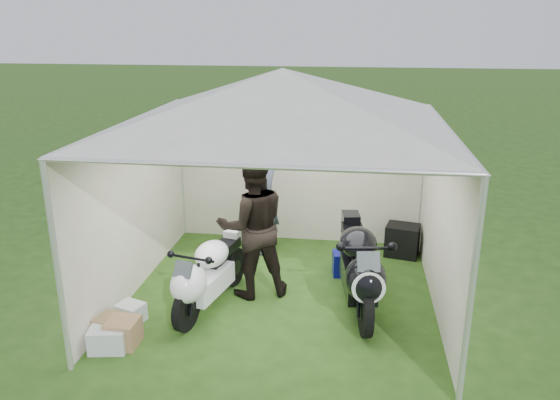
{
  "coord_description": "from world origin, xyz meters",
  "views": [
    {
      "loc": [
        0.9,
        -6.61,
        3.52
      ],
      "look_at": [
        -0.08,
        0.35,
        1.22
      ],
      "focal_mm": 35.0,
      "sensor_mm": 36.0,
      "label": 1
    }
  ],
  "objects_px": {
    "crate_0": "(109,338)",
    "crate_3": "(116,329)",
    "paddock_stand": "(349,264)",
    "person_dark_jacket": "(253,226)",
    "crate_1": "(123,332)",
    "motorcycle_black": "(359,266)",
    "equipment_box": "(402,240)",
    "crate_2": "(131,312)",
    "person_blue_jacket": "(265,200)",
    "canopy_tent": "(283,103)",
    "motorcycle_white": "(207,273)"
  },
  "relations": [
    {
      "from": "crate_3",
      "to": "paddock_stand",
      "type": "bearing_deg",
      "value": 38.86
    },
    {
      "from": "equipment_box",
      "to": "canopy_tent",
      "type": "bearing_deg",
      "value": -138.37
    },
    {
      "from": "crate_1",
      "to": "motorcycle_white",
      "type": "bearing_deg",
      "value": 51.46
    },
    {
      "from": "person_dark_jacket",
      "to": "crate_2",
      "type": "relative_size",
      "value": 6.25
    },
    {
      "from": "canopy_tent",
      "to": "person_blue_jacket",
      "type": "relative_size",
      "value": 3.28
    },
    {
      "from": "motorcycle_black",
      "to": "crate_3",
      "type": "distance_m",
      "value": 3.03
    },
    {
      "from": "person_blue_jacket",
      "to": "crate_0",
      "type": "bearing_deg",
      "value": -6.88
    },
    {
      "from": "person_dark_jacket",
      "to": "crate_1",
      "type": "height_order",
      "value": "person_dark_jacket"
    },
    {
      "from": "canopy_tent",
      "to": "person_blue_jacket",
      "type": "height_order",
      "value": "canopy_tent"
    },
    {
      "from": "motorcycle_black",
      "to": "crate_0",
      "type": "height_order",
      "value": "motorcycle_black"
    },
    {
      "from": "motorcycle_white",
      "to": "person_blue_jacket",
      "type": "distance_m",
      "value": 2.01
    },
    {
      "from": "motorcycle_white",
      "to": "crate_0",
      "type": "bearing_deg",
      "value": -116.64
    },
    {
      "from": "canopy_tent",
      "to": "motorcycle_black",
      "type": "relative_size",
      "value": 2.64
    },
    {
      "from": "motorcycle_black",
      "to": "crate_2",
      "type": "distance_m",
      "value": 2.9
    },
    {
      "from": "equipment_box",
      "to": "crate_2",
      "type": "relative_size",
      "value": 1.61
    },
    {
      "from": "crate_0",
      "to": "motorcycle_white",
      "type": "bearing_deg",
      "value": 50.47
    },
    {
      "from": "crate_1",
      "to": "crate_2",
      "type": "relative_size",
      "value": 1.1
    },
    {
      "from": "paddock_stand",
      "to": "crate_0",
      "type": "distance_m",
      "value": 3.5
    },
    {
      "from": "canopy_tent",
      "to": "crate_0",
      "type": "relative_size",
      "value": 13.83
    },
    {
      "from": "person_blue_jacket",
      "to": "crate_1",
      "type": "distance_m",
      "value": 3.17
    },
    {
      "from": "crate_3",
      "to": "person_dark_jacket",
      "type": "bearing_deg",
      "value": 44.89
    },
    {
      "from": "crate_2",
      "to": "person_dark_jacket",
      "type": "bearing_deg",
      "value": 34.27
    },
    {
      "from": "person_dark_jacket",
      "to": "crate_1",
      "type": "relative_size",
      "value": 5.66
    },
    {
      "from": "crate_0",
      "to": "crate_1",
      "type": "height_order",
      "value": "crate_1"
    },
    {
      "from": "paddock_stand",
      "to": "crate_2",
      "type": "xyz_separation_m",
      "value": [
        -2.63,
        -1.69,
        -0.06
      ]
    },
    {
      "from": "person_blue_jacket",
      "to": "crate_2",
      "type": "distance_m",
      "value": 2.79
    },
    {
      "from": "motorcycle_black",
      "to": "equipment_box",
      "type": "distance_m",
      "value": 1.94
    },
    {
      "from": "motorcycle_white",
      "to": "paddock_stand",
      "type": "bearing_deg",
      "value": 48.46
    },
    {
      "from": "motorcycle_white",
      "to": "crate_3",
      "type": "xyz_separation_m",
      "value": [
        -0.87,
        -0.86,
        -0.35
      ]
    },
    {
      "from": "motorcycle_black",
      "to": "equipment_box",
      "type": "relative_size",
      "value": 4.27
    },
    {
      "from": "canopy_tent",
      "to": "equipment_box",
      "type": "relative_size",
      "value": 11.28
    },
    {
      "from": "motorcycle_white",
      "to": "crate_0",
      "type": "height_order",
      "value": "motorcycle_white"
    },
    {
      "from": "person_dark_jacket",
      "to": "equipment_box",
      "type": "relative_size",
      "value": 3.89
    },
    {
      "from": "person_blue_jacket",
      "to": "crate_2",
      "type": "xyz_separation_m",
      "value": [
        -1.28,
        -2.36,
        -0.75
      ]
    },
    {
      "from": "crate_0",
      "to": "crate_3",
      "type": "height_order",
      "value": "crate_3"
    },
    {
      "from": "crate_1",
      "to": "crate_3",
      "type": "xyz_separation_m",
      "value": [
        -0.12,
        0.08,
        -0.01
      ]
    },
    {
      "from": "canopy_tent",
      "to": "paddock_stand",
      "type": "distance_m",
      "value": 2.65
    },
    {
      "from": "person_blue_jacket",
      "to": "crate_0",
      "type": "relative_size",
      "value": 4.22
    },
    {
      "from": "paddock_stand",
      "to": "person_blue_jacket",
      "type": "distance_m",
      "value": 1.66
    },
    {
      "from": "motorcycle_white",
      "to": "crate_2",
      "type": "distance_m",
      "value": 1.04
    },
    {
      "from": "canopy_tent",
      "to": "motorcycle_black",
      "type": "height_order",
      "value": "canopy_tent"
    },
    {
      "from": "motorcycle_white",
      "to": "crate_0",
      "type": "xyz_separation_m",
      "value": [
        -0.87,
        -1.05,
        -0.36
      ]
    },
    {
      "from": "crate_0",
      "to": "crate_2",
      "type": "height_order",
      "value": "crate_0"
    },
    {
      "from": "equipment_box",
      "to": "crate_3",
      "type": "bearing_deg",
      "value": -139.56
    },
    {
      "from": "person_blue_jacket",
      "to": "motorcycle_black",
      "type": "bearing_deg",
      "value": 58.54
    },
    {
      "from": "motorcycle_white",
      "to": "crate_1",
      "type": "height_order",
      "value": "motorcycle_white"
    },
    {
      "from": "crate_0",
      "to": "crate_2",
      "type": "relative_size",
      "value": 1.31
    },
    {
      "from": "crate_0",
      "to": "crate_1",
      "type": "xyz_separation_m",
      "value": [
        0.12,
        0.12,
        0.02
      ]
    },
    {
      "from": "motorcycle_white",
      "to": "crate_3",
      "type": "relative_size",
      "value": 4.16
    },
    {
      "from": "equipment_box",
      "to": "crate_2",
      "type": "bearing_deg",
      "value": -143.94
    }
  ]
}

